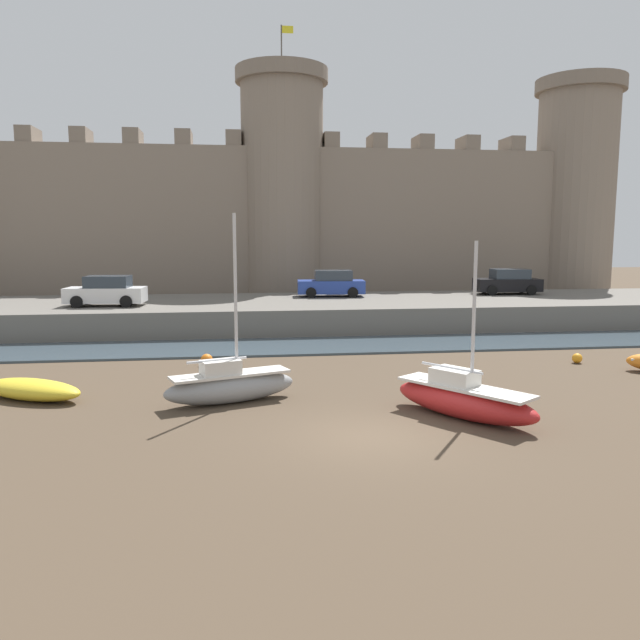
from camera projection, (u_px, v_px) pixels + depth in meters
The scene contains 12 objects.
ground_plane at pixel (370, 436), 16.38m from camera, with size 160.00×160.00×0.00m, color #4C3D2D.
water_channel at pixel (311, 346), 29.47m from camera, with size 80.00×4.50×0.10m, color #3D4C56.
quay_road at pixel (297, 313), 36.50m from camera, with size 57.79×10.00×1.47m, color #666059.
castle at pixel (283, 206), 45.93m from camera, with size 52.45×6.66×20.05m.
sailboat_foreground_centre at pixel (230, 385), 19.59m from camera, with size 4.37×2.45×5.92m.
rowboat_midflat_left at pixel (32, 389), 20.00m from camera, with size 3.92×2.89×0.66m.
sailboat_midflat_right at pixel (463, 399), 17.95m from camera, with size 3.72×4.49×5.09m.
mooring_buoy_off_centre at pixel (577, 358), 25.71m from camera, with size 0.41×0.41×0.41m, color orange.
mooring_buoy_mid_mud at pixel (207, 360), 25.18m from camera, with size 0.49×0.49×0.49m, color orange.
car_quay_centre_west at pixel (106, 292), 33.38m from camera, with size 4.21×2.10×1.62m.
car_quay_centre_east at pixel (508, 282), 40.08m from camera, with size 4.21×2.10×1.62m.
car_quay_east at pixel (332, 284), 38.56m from camera, with size 4.21×2.10×1.62m.
Camera 1 is at (-3.37, -15.51, 5.24)m, focal length 35.00 mm.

